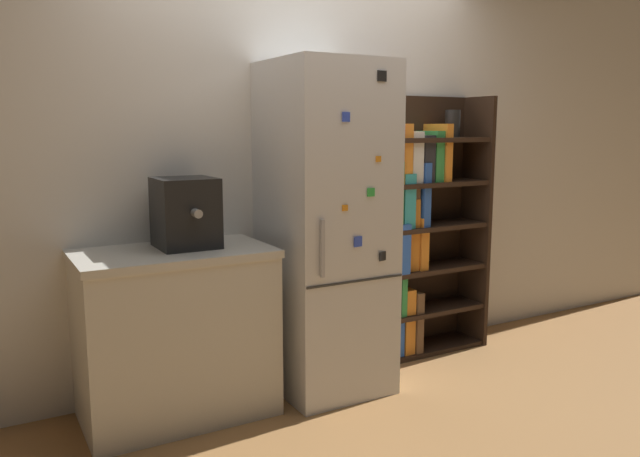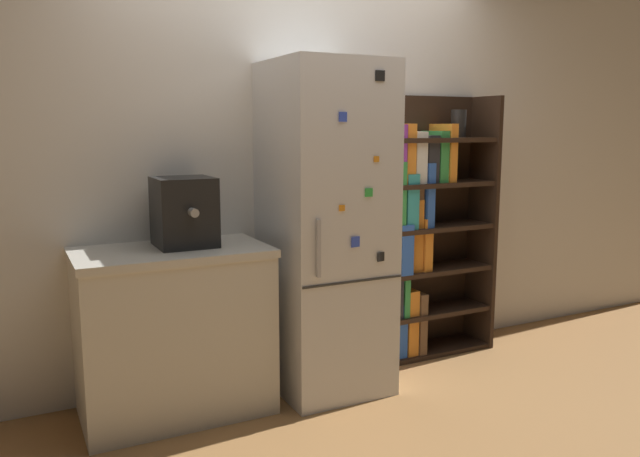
# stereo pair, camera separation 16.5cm
# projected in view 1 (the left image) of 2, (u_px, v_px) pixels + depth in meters

# --- Properties ---
(ground_plane) EXTENTS (16.00, 16.00, 0.00)m
(ground_plane) POSITION_uv_depth(u_px,v_px,m) (335.00, 391.00, 3.61)
(ground_plane) COLOR #A87542
(wall_back) EXTENTS (8.00, 0.05, 2.60)m
(wall_back) POSITION_uv_depth(u_px,v_px,m) (296.00, 162.00, 3.81)
(wall_back) COLOR white
(wall_back) RESTS_ON ground_plane
(refrigerator) EXTENTS (0.61, 0.68, 1.87)m
(refrigerator) POSITION_uv_depth(u_px,v_px,m) (325.00, 229.00, 3.57)
(refrigerator) COLOR silver
(refrigerator) RESTS_ON ground_plane
(bookshelf) EXTENTS (0.92, 0.31, 1.72)m
(bookshelf) POSITION_uv_depth(u_px,v_px,m) (408.00, 230.00, 4.12)
(bookshelf) COLOR black
(bookshelf) RESTS_ON ground_plane
(kitchen_counter) EXTENTS (0.99, 0.59, 0.89)m
(kitchen_counter) POSITION_uv_depth(u_px,v_px,m) (176.00, 333.00, 3.26)
(kitchen_counter) COLOR beige
(kitchen_counter) RESTS_ON ground_plane
(espresso_machine) EXTENTS (0.30, 0.37, 0.36)m
(espresso_machine) POSITION_uv_depth(u_px,v_px,m) (186.00, 213.00, 3.24)
(espresso_machine) COLOR black
(espresso_machine) RESTS_ON kitchen_counter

